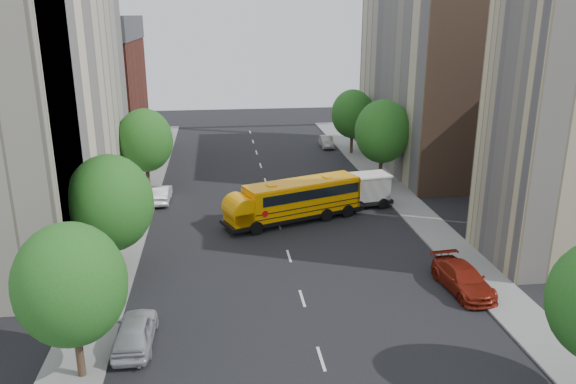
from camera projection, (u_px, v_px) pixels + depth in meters
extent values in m
plane|color=black|center=(285.00, 245.00, 40.01)|extent=(120.00, 120.00, 0.00)
cube|color=slate|center=(130.00, 226.00, 43.32)|extent=(3.00, 80.00, 0.12)
cube|color=slate|center=(417.00, 213.00, 46.10)|extent=(3.00, 80.00, 0.12)
cube|color=silver|center=(271.00, 200.00, 49.46)|extent=(0.15, 64.00, 0.01)
cube|color=beige|center=(28.00, 97.00, 40.46)|extent=(10.00, 26.00, 20.00)
cube|color=maroon|center=(94.00, 100.00, 62.32)|extent=(10.00, 15.00, 13.00)
cube|color=#B1A88A|center=(433.00, 81.00, 58.34)|extent=(10.00, 22.00, 18.00)
cube|color=brown|center=(481.00, 96.00, 47.95)|extent=(10.10, 0.30, 18.00)
cylinder|color=#38281C|center=(79.00, 351.00, 25.04)|extent=(0.36, 0.36, 2.70)
ellipsoid|color=#144B17|center=(71.00, 285.00, 24.04)|extent=(4.80, 4.80, 5.52)
cylinder|color=#38281C|center=(116.00, 257.00, 34.46)|extent=(0.36, 0.36, 2.88)
ellipsoid|color=#144B17|center=(110.00, 203.00, 33.39)|extent=(5.12, 5.12, 5.89)
cylinder|color=#38281C|center=(148.00, 177.00, 51.48)|extent=(0.36, 0.36, 2.81)
ellipsoid|color=#144B17|center=(145.00, 140.00, 50.44)|extent=(4.99, 4.99, 5.74)
cylinder|color=#38281C|center=(381.00, 168.00, 54.12)|extent=(0.36, 0.36, 2.95)
ellipsoid|color=#144B17|center=(382.00, 131.00, 53.02)|extent=(5.25, 5.25, 6.04)
cylinder|color=#38281C|center=(351.00, 142.00, 65.49)|extent=(0.36, 0.36, 2.74)
ellipsoid|color=#144B17|center=(352.00, 114.00, 64.47)|extent=(4.86, 4.86, 5.59)
cube|color=black|center=(294.00, 214.00, 44.42)|extent=(11.79, 6.59, 0.31)
cube|color=orange|center=(302.00, 197.00, 44.34)|extent=(9.64, 5.73, 2.38)
cube|color=orange|center=(239.00, 216.00, 42.09)|extent=(2.59, 2.89, 1.04)
cube|color=black|center=(252.00, 199.00, 42.20)|extent=(1.33, 2.41, 1.24)
cube|color=orange|center=(303.00, 182.00, 43.97)|extent=(9.57, 5.54, 0.15)
cube|color=black|center=(305.00, 190.00, 44.27)|extent=(8.89, 5.50, 0.78)
cube|color=black|center=(302.00, 206.00, 44.59)|extent=(9.66, 5.79, 0.06)
cube|color=black|center=(302.00, 202.00, 44.46)|extent=(9.66, 5.79, 0.06)
cube|color=orange|center=(352.00, 188.00, 46.45)|extent=(1.07, 2.48, 2.38)
cube|color=orange|center=(271.00, 186.00, 42.68)|extent=(0.80, 0.80, 0.10)
cube|color=orange|center=(328.00, 177.00, 45.00)|extent=(0.80, 0.80, 0.10)
cylinder|color=orange|center=(239.00, 210.00, 41.93)|extent=(2.88, 3.00, 2.18)
cylinder|color=red|center=(264.00, 214.00, 41.46)|extent=(0.50, 0.22, 0.52)
cylinder|color=black|center=(255.00, 229.00, 41.53)|extent=(1.08, 0.66, 1.04)
cylinder|color=black|center=(241.00, 218.00, 43.71)|extent=(1.08, 0.66, 1.04)
cylinder|color=black|center=(327.00, 215.00, 44.37)|extent=(1.08, 0.66, 1.04)
cylinder|color=black|center=(311.00, 206.00, 46.55)|extent=(1.08, 0.66, 1.04)
cylinder|color=black|center=(349.00, 211.00, 45.30)|extent=(1.08, 0.66, 1.04)
cylinder|color=black|center=(332.00, 202.00, 47.48)|extent=(1.08, 0.66, 1.04)
cube|color=black|center=(352.00, 202.00, 47.41)|extent=(6.95, 3.31, 0.33)
cube|color=silver|center=(358.00, 188.00, 47.21)|extent=(5.39, 2.94, 2.00)
cube|color=silver|center=(325.00, 195.00, 46.48)|extent=(1.89, 2.34, 1.33)
cube|color=silver|center=(359.00, 176.00, 46.89)|extent=(5.63, 3.08, 0.13)
cylinder|color=black|center=(330.00, 210.00, 45.75)|extent=(0.97, 0.43, 0.93)
cylinder|color=black|center=(320.00, 201.00, 47.78)|extent=(0.97, 0.43, 0.93)
cylinder|color=black|center=(360.00, 206.00, 46.49)|extent=(0.97, 0.43, 0.93)
cylinder|color=black|center=(349.00, 198.00, 48.52)|extent=(0.97, 0.43, 0.93)
cylinder|color=black|center=(386.00, 204.00, 47.17)|extent=(0.97, 0.43, 0.93)
cylinder|color=black|center=(375.00, 196.00, 49.19)|extent=(0.97, 0.43, 0.93)
imported|color=#B1B0B7|center=(135.00, 331.00, 27.63)|extent=(1.95, 4.68, 1.58)
imported|color=white|center=(161.00, 194.00, 48.88)|extent=(1.63, 4.46, 1.46)
imported|color=maroon|center=(463.00, 279.00, 33.19)|extent=(2.59, 5.44, 1.53)
imported|color=#333659|center=(361.00, 180.00, 53.21)|extent=(1.85, 4.01, 1.33)
imported|color=#989793|center=(327.00, 142.00, 69.01)|extent=(1.57, 4.14, 1.35)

